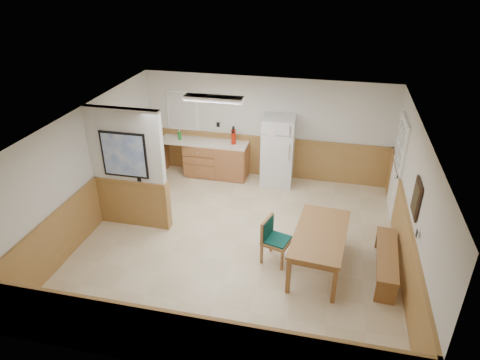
% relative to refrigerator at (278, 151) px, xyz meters
% --- Properties ---
extents(ground, '(6.00, 6.00, 0.00)m').
position_rel_refrigerator_xyz_m(ground, '(-0.36, -2.63, -0.84)').
color(ground, beige).
rests_on(ground, ground).
extents(ceiling, '(6.00, 6.00, 0.02)m').
position_rel_refrigerator_xyz_m(ceiling, '(-0.36, -2.63, 1.66)').
color(ceiling, silver).
rests_on(ceiling, back_wall).
extents(back_wall, '(6.00, 0.02, 2.50)m').
position_rel_refrigerator_xyz_m(back_wall, '(-0.36, 0.37, 0.41)').
color(back_wall, silver).
rests_on(back_wall, ground).
extents(right_wall, '(0.02, 6.00, 2.50)m').
position_rel_refrigerator_xyz_m(right_wall, '(2.64, -2.63, 0.41)').
color(right_wall, silver).
rests_on(right_wall, ground).
extents(left_wall, '(0.02, 6.00, 2.50)m').
position_rel_refrigerator_xyz_m(left_wall, '(-3.36, -2.63, 0.41)').
color(left_wall, silver).
rests_on(left_wall, ground).
extents(wainscot_back, '(6.00, 0.04, 1.00)m').
position_rel_refrigerator_xyz_m(wainscot_back, '(-0.36, 0.35, -0.34)').
color(wainscot_back, '#A37541').
rests_on(wainscot_back, ground).
extents(wainscot_right, '(0.04, 6.00, 1.00)m').
position_rel_refrigerator_xyz_m(wainscot_right, '(2.62, -2.63, -0.34)').
color(wainscot_right, '#A37541').
rests_on(wainscot_right, ground).
extents(wainscot_left, '(0.04, 6.00, 1.00)m').
position_rel_refrigerator_xyz_m(wainscot_left, '(-3.34, -2.63, -0.34)').
color(wainscot_left, '#A37541').
rests_on(wainscot_left, ground).
extents(partition_wall, '(1.50, 0.20, 2.50)m').
position_rel_refrigerator_xyz_m(partition_wall, '(-2.61, -2.43, 0.39)').
color(partition_wall, silver).
rests_on(partition_wall, ground).
extents(kitchen_counter, '(2.20, 0.61, 1.00)m').
position_rel_refrigerator_xyz_m(kitchen_counter, '(-1.57, 0.05, -0.38)').
color(kitchen_counter, brown).
rests_on(kitchen_counter, ground).
extents(exterior_door, '(0.07, 1.02, 2.15)m').
position_rel_refrigerator_xyz_m(exterior_door, '(2.61, -0.73, 0.21)').
color(exterior_door, white).
rests_on(exterior_door, ground).
extents(kitchen_window, '(0.80, 0.04, 1.00)m').
position_rel_refrigerator_xyz_m(kitchen_window, '(-2.46, 0.35, 0.71)').
color(kitchen_window, white).
rests_on(kitchen_window, back_wall).
extents(wall_painting, '(0.04, 0.50, 0.60)m').
position_rel_refrigerator_xyz_m(wall_painting, '(2.61, -2.93, 0.71)').
color(wall_painting, black).
rests_on(wall_painting, right_wall).
extents(fluorescent_fixture, '(1.20, 0.30, 0.09)m').
position_rel_refrigerator_xyz_m(fluorescent_fixture, '(-1.16, -1.33, 1.61)').
color(fluorescent_fixture, white).
rests_on(fluorescent_fixture, ceiling).
extents(refrigerator, '(0.76, 0.73, 1.68)m').
position_rel_refrigerator_xyz_m(refrigerator, '(0.00, 0.00, 0.00)').
color(refrigerator, silver).
rests_on(refrigerator, ground).
extents(dining_table, '(1.01, 1.79, 0.75)m').
position_rel_refrigerator_xyz_m(dining_table, '(1.19, -3.03, -0.18)').
color(dining_table, '#9F703A').
rests_on(dining_table, ground).
extents(dining_bench, '(0.44, 1.61, 0.45)m').
position_rel_refrigerator_xyz_m(dining_bench, '(2.34, -2.95, -0.50)').
color(dining_bench, '#9F703A').
rests_on(dining_bench, ground).
extents(dining_chair, '(0.73, 0.59, 0.85)m').
position_rel_refrigerator_xyz_m(dining_chair, '(0.35, -2.98, -0.35)').
color(dining_chair, '#9F703A').
rests_on(dining_chair, ground).
extents(fire_extinguisher, '(0.11, 0.11, 0.44)m').
position_rel_refrigerator_xyz_m(fire_extinguisher, '(-1.10, 0.07, 0.26)').
color(fire_extinguisher, '#B11B09').
rests_on(fire_extinguisher, kitchen_counter).
extents(soap_bottle, '(0.09, 0.09, 0.22)m').
position_rel_refrigerator_xyz_m(soap_bottle, '(-2.46, 0.03, 0.17)').
color(soap_bottle, '#178027').
rests_on(soap_bottle, kitchen_counter).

